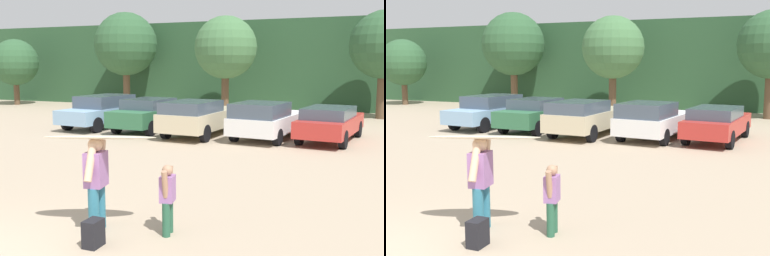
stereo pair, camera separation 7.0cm
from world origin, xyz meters
TOP-DOWN VIEW (x-y plane):
  - hillside_ridge at (0.00, 31.13)m, footprint 108.00×12.00m
  - tree_right at (-18.65, 21.94)m, footprint 3.35×3.35m
  - tree_left at (-10.02, 23.00)m, footprint 4.24×4.24m
  - tree_center_right at (-2.64, 21.96)m, footprint 3.75×3.75m
  - parked_car_sky_blue at (-6.03, 13.89)m, footprint 2.28×4.89m
  - parked_car_forest_green at (-3.53, 13.74)m, footprint 2.12×4.58m
  - parked_car_champagne at (-0.93, 13.10)m, footprint 2.29×4.83m
  - parked_car_white at (1.82, 13.29)m, footprint 2.49×4.63m
  - parked_car_red at (4.19, 13.68)m, footprint 2.33×4.72m
  - person_adult at (1.18, 2.33)m, footprint 0.37×0.82m
  - person_child at (2.43, 2.61)m, footprint 0.28×0.53m
  - surfboard_cream at (1.26, 2.35)m, footprint 2.05×1.19m
  - backpack_dropped at (1.54, 1.67)m, footprint 0.24×0.34m

SIDE VIEW (x-z plane):
  - backpack_dropped at x=1.54m, z-range 0.00..0.45m
  - person_child at x=2.43m, z-range 0.08..1.31m
  - parked_car_red at x=4.19m, z-range 0.07..1.41m
  - parked_car_forest_green at x=-3.53m, z-range 0.05..1.49m
  - parked_car_white at x=1.82m, z-range 0.03..1.53m
  - parked_car_champagne at x=-0.93m, z-range 0.06..1.55m
  - parked_car_sky_blue at x=-6.03m, z-range 0.05..1.56m
  - person_adult at x=1.18m, z-range 0.11..1.78m
  - surfboard_cream at x=1.26m, z-range 1.60..1.76m
  - hillside_ridge at x=0.00m, z-range 0.00..5.83m
  - tree_right at x=-18.65m, z-range 0.69..5.46m
  - tree_center_right at x=-2.64m, z-range 1.01..6.83m
  - tree_left at x=-10.02m, z-range 1.07..7.50m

